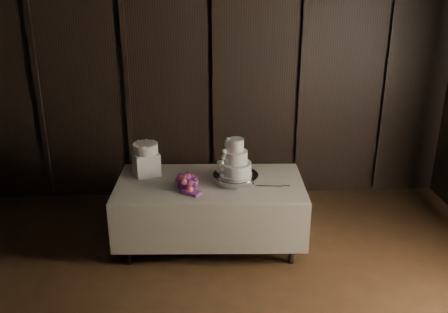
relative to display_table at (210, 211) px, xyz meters
The scene contains 8 objects.
room 2.41m from the display_table, 87.39° to the right, with size 6.08×7.08×3.08m.
display_table is the anchor object (origin of this frame).
cake_stand 0.47m from the display_table, ahead, with size 0.48×0.48×0.09m, color silver.
wedding_cake 0.64m from the display_table, ahead, with size 0.38×0.33×0.40m.
bouquet 0.51m from the display_table, 148.02° to the right, with size 0.32×0.42×0.20m, color #B6496B, non-canonical shape.
box_pedestal 0.87m from the display_table, 159.75° to the left, with size 0.26×0.26×0.25m, color white.
small_cake 0.98m from the display_table, 159.75° to the left, with size 0.27×0.27×0.11m, color white.
cake_knife 0.71m from the display_table, 13.41° to the right, with size 0.37×0.02×0.01m, color silver.
Camera 1 is at (-0.18, -2.69, 2.93)m, focal length 40.00 mm.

